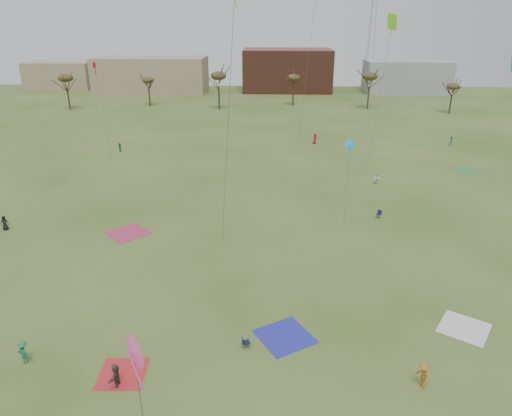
{
  "coord_description": "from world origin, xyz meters",
  "views": [
    {
      "loc": [
        1.52,
        -25.48,
        20.92
      ],
      "look_at": [
        0.0,
        12.0,
        5.5
      ],
      "focal_mm": 32.77,
      "sensor_mm": 36.0,
      "label": 1
    }
  ],
  "objects_px": {
    "flyer_near_center": "(24,352)",
    "radio_tower": "(372,23)",
    "camp_chair_right": "(379,216)",
    "camp_chair_center": "(246,344)"
  },
  "relations": [
    {
      "from": "camp_chair_center",
      "to": "radio_tower",
      "type": "height_order",
      "value": "radio_tower"
    },
    {
      "from": "flyer_near_center",
      "to": "camp_chair_center",
      "type": "xyz_separation_m",
      "value": [
        14.27,
        2.07,
        -0.55
      ]
    },
    {
      "from": "flyer_near_center",
      "to": "camp_chair_right",
      "type": "height_order",
      "value": "flyer_near_center"
    },
    {
      "from": "flyer_near_center",
      "to": "radio_tower",
      "type": "height_order",
      "value": "radio_tower"
    },
    {
      "from": "camp_chair_center",
      "to": "flyer_near_center",
      "type": "bearing_deg",
      "value": 80.43
    },
    {
      "from": "flyer_near_center",
      "to": "radio_tower",
      "type": "distance_m",
      "value": 135.58
    },
    {
      "from": "camp_chair_center",
      "to": "radio_tower",
      "type": "relative_size",
      "value": 0.02
    },
    {
      "from": "camp_chair_right",
      "to": "radio_tower",
      "type": "relative_size",
      "value": 0.02
    },
    {
      "from": "flyer_near_center",
      "to": "camp_chair_right",
      "type": "distance_m",
      "value": 37.23
    },
    {
      "from": "flyer_near_center",
      "to": "radio_tower",
      "type": "xyz_separation_m",
      "value": [
        44.48,
        126.74,
        18.4
      ]
    }
  ]
}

